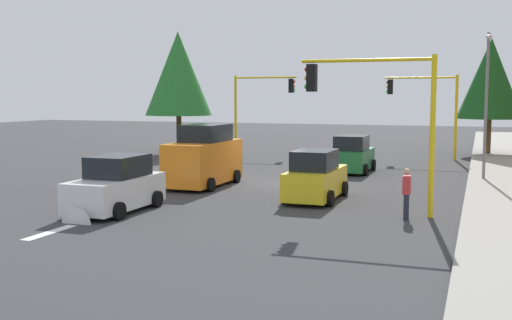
{
  "coord_description": "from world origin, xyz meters",
  "views": [
    {
      "loc": [
        27.4,
        9.01,
        4.07
      ],
      "look_at": [
        1.26,
        -0.44,
        1.2
      ],
      "focal_mm": 43.77,
      "sensor_mm": 36.0,
      "label": 1
    }
  ],
  "objects_px": {
    "traffic_signal_near_left": "(377,102)",
    "pedestrian_crossing": "(407,192)",
    "traffic_signal_far_left": "(426,100)",
    "car_green": "(352,156)",
    "traffic_signal_far_right": "(260,98)",
    "tree_opposite_side": "(178,74)",
    "street_lamp_curbside": "(487,90)",
    "car_white": "(116,186)",
    "car_yellow": "(316,177)",
    "tree_roadside_far": "(490,79)",
    "delivery_van_orange": "(204,158)"
  },
  "relations": [
    {
      "from": "traffic_signal_near_left",
      "to": "tree_opposite_side",
      "type": "relative_size",
      "value": 0.64
    },
    {
      "from": "car_yellow",
      "to": "pedestrian_crossing",
      "type": "height_order",
      "value": "car_yellow"
    },
    {
      "from": "car_yellow",
      "to": "traffic_signal_far_left",
      "type": "bearing_deg",
      "value": 171.55
    },
    {
      "from": "car_yellow",
      "to": "pedestrian_crossing",
      "type": "distance_m",
      "value": 4.67
    },
    {
      "from": "traffic_signal_near_left",
      "to": "street_lamp_curbside",
      "type": "bearing_deg",
      "value": 159.76
    },
    {
      "from": "traffic_signal_far_left",
      "to": "pedestrian_crossing",
      "type": "bearing_deg",
      "value": 3.13
    },
    {
      "from": "tree_opposite_side",
      "to": "traffic_signal_far_right",
      "type": "bearing_deg",
      "value": 110.56
    },
    {
      "from": "traffic_signal_far_left",
      "to": "car_white",
      "type": "relative_size",
      "value": 1.3
    },
    {
      "from": "car_yellow",
      "to": "car_white",
      "type": "height_order",
      "value": "same"
    },
    {
      "from": "car_green",
      "to": "street_lamp_curbside",
      "type": "bearing_deg",
      "value": 74.84
    },
    {
      "from": "traffic_signal_near_left",
      "to": "car_yellow",
      "type": "distance_m",
      "value": 4.5
    },
    {
      "from": "car_yellow",
      "to": "car_white",
      "type": "xyz_separation_m",
      "value": [
        4.73,
        -6.01,
        0.0
      ]
    },
    {
      "from": "street_lamp_curbside",
      "to": "car_yellow",
      "type": "relative_size",
      "value": 1.69
    },
    {
      "from": "delivery_van_orange",
      "to": "car_yellow",
      "type": "height_order",
      "value": "delivery_van_orange"
    },
    {
      "from": "traffic_signal_far_right",
      "to": "traffic_signal_near_left",
      "type": "bearing_deg",
      "value": 29.52
    },
    {
      "from": "street_lamp_curbside",
      "to": "car_white",
      "type": "xyz_separation_m",
      "value": [
        12.23,
        -12.22,
        -3.45
      ]
    },
    {
      "from": "car_white",
      "to": "traffic_signal_far_left",
      "type": "bearing_deg",
      "value": 159.04
    },
    {
      "from": "traffic_signal_near_left",
      "to": "tree_roadside_far",
      "type": "relative_size",
      "value": 0.68
    },
    {
      "from": "traffic_signal_near_left",
      "to": "car_yellow",
      "type": "bearing_deg",
      "value": -128.36
    },
    {
      "from": "traffic_signal_near_left",
      "to": "street_lamp_curbside",
      "type": "distance_m",
      "value": 10.25
    },
    {
      "from": "pedestrian_crossing",
      "to": "traffic_signal_far_left",
      "type": "bearing_deg",
      "value": -176.87
    },
    {
      "from": "tree_roadside_far",
      "to": "traffic_signal_far_left",
      "type": "bearing_deg",
      "value": -43.92
    },
    {
      "from": "car_green",
      "to": "car_white",
      "type": "bearing_deg",
      "value": -21.81
    },
    {
      "from": "traffic_signal_far_right",
      "to": "car_yellow",
      "type": "distance_m",
      "value": 20.1
    },
    {
      "from": "delivery_van_orange",
      "to": "traffic_signal_far_right",
      "type": "bearing_deg",
      "value": -169.5
    },
    {
      "from": "traffic_signal_far_left",
      "to": "car_green",
      "type": "relative_size",
      "value": 1.36
    },
    {
      "from": "tree_opposite_side",
      "to": "pedestrian_crossing",
      "type": "xyz_separation_m",
      "value": [
        18.62,
        17.78,
        -4.69
      ]
    },
    {
      "from": "traffic_signal_far_right",
      "to": "tree_roadside_far",
      "type": "height_order",
      "value": "tree_roadside_far"
    },
    {
      "from": "tree_roadside_far",
      "to": "car_yellow",
      "type": "height_order",
      "value": "tree_roadside_far"
    },
    {
      "from": "tree_opposite_side",
      "to": "pedestrian_crossing",
      "type": "relative_size",
      "value": 5.01
    },
    {
      "from": "traffic_signal_near_left",
      "to": "tree_opposite_side",
      "type": "xyz_separation_m",
      "value": [
        -18.0,
        -16.66,
        1.75
      ]
    },
    {
      "from": "traffic_signal_far_left",
      "to": "traffic_signal_near_left",
      "type": "bearing_deg",
      "value": 0.02
    },
    {
      "from": "traffic_signal_far_right",
      "to": "tree_opposite_side",
      "type": "distance_m",
      "value": 5.95
    },
    {
      "from": "traffic_signal_near_left",
      "to": "pedestrian_crossing",
      "type": "height_order",
      "value": "traffic_signal_near_left"
    },
    {
      "from": "traffic_signal_far_right",
      "to": "car_yellow",
      "type": "height_order",
      "value": "traffic_signal_far_right"
    },
    {
      "from": "traffic_signal_near_left",
      "to": "pedestrian_crossing",
      "type": "bearing_deg",
      "value": 61.09
    },
    {
      "from": "traffic_signal_far_right",
      "to": "delivery_van_orange",
      "type": "bearing_deg",
      "value": 10.5
    },
    {
      "from": "tree_roadside_far",
      "to": "car_green",
      "type": "xyz_separation_m",
      "value": [
        12.6,
        -6.91,
        -4.32
      ]
    },
    {
      "from": "traffic_signal_near_left",
      "to": "car_yellow",
      "type": "xyz_separation_m",
      "value": [
        -2.11,
        -2.67,
        -2.95
      ]
    },
    {
      "from": "traffic_signal_near_left",
      "to": "traffic_signal_far_left",
      "type": "bearing_deg",
      "value": -179.98
    },
    {
      "from": "traffic_signal_far_left",
      "to": "traffic_signal_far_right",
      "type": "relative_size",
      "value": 0.98
    },
    {
      "from": "tree_roadside_far",
      "to": "street_lamp_curbside",
      "type": "bearing_deg",
      "value": -1.19
    },
    {
      "from": "delivery_van_orange",
      "to": "car_green",
      "type": "height_order",
      "value": "delivery_van_orange"
    },
    {
      "from": "street_lamp_curbside",
      "to": "car_green",
      "type": "distance_m",
      "value": 7.67
    },
    {
      "from": "car_white",
      "to": "car_green",
      "type": "bearing_deg",
      "value": 158.19
    },
    {
      "from": "car_yellow",
      "to": "street_lamp_curbside",
      "type": "bearing_deg",
      "value": 140.37
    },
    {
      "from": "tree_roadside_far",
      "to": "delivery_van_orange",
      "type": "distance_m",
      "value": 23.64
    },
    {
      "from": "traffic_signal_far_left",
      "to": "car_yellow",
      "type": "relative_size",
      "value": 1.29
    },
    {
      "from": "traffic_signal_far_right",
      "to": "traffic_signal_near_left",
      "type": "xyz_separation_m",
      "value": [
        20.0,
        11.32,
        -0.04
      ]
    },
    {
      "from": "tree_opposite_side",
      "to": "car_white",
      "type": "relative_size",
      "value": 2.06
    }
  ]
}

